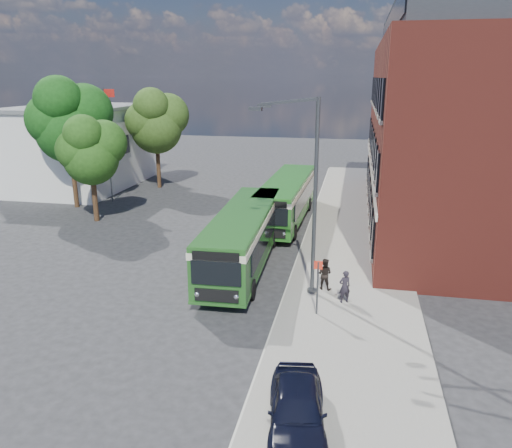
% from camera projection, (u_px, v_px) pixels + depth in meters
% --- Properties ---
extents(ground, '(120.00, 120.00, 0.00)m').
position_uv_depth(ground, '(216.00, 271.00, 26.21)').
color(ground, '#27272A').
rests_on(ground, ground).
extents(pavement, '(6.00, 48.00, 0.15)m').
position_uv_depth(pavement, '(354.00, 233.00, 32.38)').
color(pavement, gray).
rests_on(pavement, ground).
extents(kerb_line, '(0.12, 48.00, 0.01)m').
position_uv_depth(kerb_line, '(307.00, 231.00, 32.98)').
color(kerb_line, beige).
rests_on(kerb_line, ground).
extents(brick_office, '(12.10, 26.00, 14.20)m').
position_uv_depth(brick_office, '(468.00, 122.00, 32.85)').
color(brick_office, maroon).
rests_on(brick_office, ground).
extents(white_building, '(9.40, 13.40, 7.30)m').
position_uv_depth(white_building, '(79.00, 147.00, 45.52)').
color(white_building, silver).
rests_on(white_building, ground).
extents(flagpole, '(0.95, 0.10, 9.00)m').
position_uv_depth(flagpole, '(108.00, 141.00, 39.40)').
color(flagpole, '#3D4043').
rests_on(flagpole, ground).
extents(street_lamp, '(2.96, 2.38, 9.00)m').
position_uv_depth(street_lamp, '(307.00, 195.00, 22.05)').
color(street_lamp, '#3D4043').
rests_on(street_lamp, ground).
extents(bus_stop_sign, '(0.35, 0.08, 2.52)m').
position_uv_depth(bus_stop_sign, '(318.00, 284.00, 20.77)').
color(bus_stop_sign, '#3D4043').
rests_on(bus_stop_sign, ground).
extents(bus_front, '(2.99, 12.24, 3.02)m').
position_uv_depth(bus_front, '(243.00, 233.00, 26.44)').
color(bus_front, '#22561E').
rests_on(bus_front, ground).
extents(bus_rear, '(2.91, 12.24, 3.02)m').
position_uv_depth(bus_rear, '(287.00, 196.00, 34.81)').
color(bus_rear, '#23651E').
rests_on(bus_rear, ground).
extents(parked_car, '(2.13, 4.19, 1.37)m').
position_uv_depth(parked_car, '(297.00, 409.00, 14.02)').
color(parked_car, black).
rests_on(parked_car, pavement).
extents(pedestrian_a, '(0.65, 0.57, 1.50)m').
position_uv_depth(pedestrian_a, '(345.00, 287.00, 22.03)').
color(pedestrian_a, '#241F28').
rests_on(pedestrian_a, pavement).
extents(pedestrian_b, '(0.85, 0.72, 1.52)m').
position_uv_depth(pedestrian_b, '(324.00, 274.00, 23.43)').
color(pedestrian_b, black).
rests_on(pedestrian_b, pavement).
extents(tree_left, '(4.42, 4.20, 7.46)m').
position_uv_depth(tree_left, '(91.00, 149.00, 33.87)').
color(tree_left, '#341E13').
rests_on(tree_left, ground).
extents(tree_mid, '(5.89, 5.60, 9.95)m').
position_uv_depth(tree_mid, '(68.00, 119.00, 37.12)').
color(tree_mid, '#341E13').
rests_on(tree_mid, ground).
extents(tree_right, '(5.31, 5.05, 8.96)m').
position_uv_depth(tree_right, '(156.00, 120.00, 44.23)').
color(tree_right, '#341E13').
rests_on(tree_right, ground).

